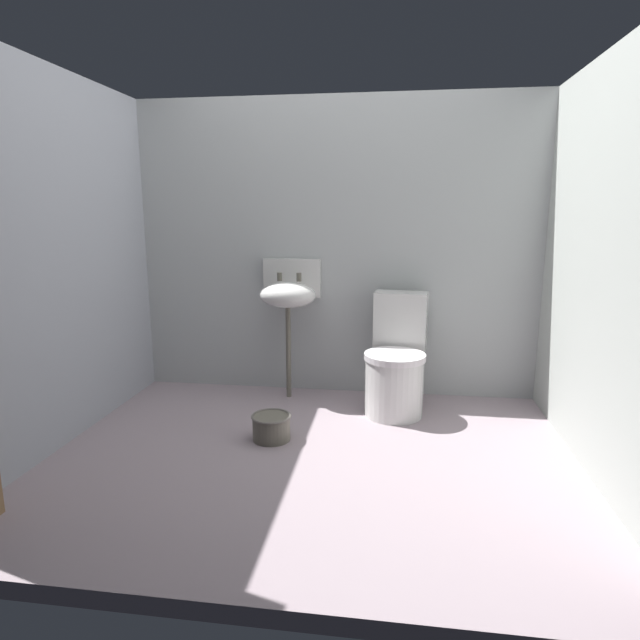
# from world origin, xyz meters

# --- Properties ---
(ground_plane) EXTENTS (3.28, 2.47, 0.08)m
(ground_plane) POSITION_xyz_m (0.00, 0.00, -0.04)
(ground_plane) COLOR gray
(wall_back) EXTENTS (3.28, 0.10, 2.11)m
(wall_back) POSITION_xyz_m (0.00, 1.09, 1.06)
(wall_back) COLOR #A8ACAC
(wall_back) RESTS_ON ground
(wall_left) EXTENTS (0.10, 2.27, 2.11)m
(wall_left) POSITION_xyz_m (-1.49, 0.10, 1.06)
(wall_left) COLOR #A1A5AE
(wall_left) RESTS_ON ground
(wall_right) EXTENTS (0.10, 2.27, 2.11)m
(wall_right) POSITION_xyz_m (1.49, 0.10, 1.06)
(wall_right) COLOR #A8AEA8
(wall_right) RESTS_ON ground
(toilet_near_wall) EXTENTS (0.44, 0.63, 0.78)m
(toilet_near_wall) POSITION_xyz_m (0.45, 0.69, 0.32)
(toilet_near_wall) COLOR silver
(toilet_near_wall) RESTS_ON ground
(sink) EXTENTS (0.42, 0.35, 0.99)m
(sink) POSITION_xyz_m (-0.31, 0.87, 0.75)
(sink) COLOR #5F5A4E
(sink) RESTS_ON ground
(bucket) EXTENTS (0.24, 0.24, 0.15)m
(bucket) POSITION_xyz_m (-0.27, 0.11, 0.08)
(bucket) COLOR #5F5A4E
(bucket) RESTS_ON ground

